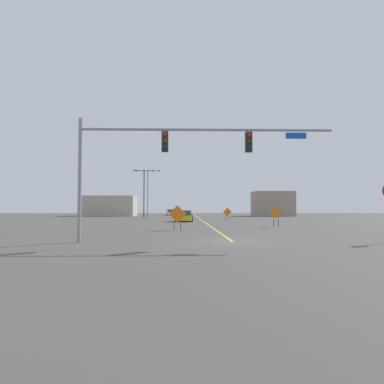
# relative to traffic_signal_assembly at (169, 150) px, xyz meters

# --- Properties ---
(ground) EXTENTS (182.67, 182.67, 0.00)m
(ground) POSITION_rel_traffic_signal_assembly_xyz_m (3.33, 0.01, -4.79)
(ground) COLOR #4C4947
(road_centre_stripe) EXTENTS (0.16, 101.48, 0.01)m
(road_centre_stripe) POSITION_rel_traffic_signal_assembly_xyz_m (3.33, 50.76, -4.78)
(road_centre_stripe) COLOR yellow
(road_centre_stripe) RESTS_ON ground
(traffic_signal_assembly) EXTENTS (13.25, 0.44, 6.41)m
(traffic_signal_assembly) POSITION_rel_traffic_signal_assembly_xyz_m (0.00, 0.00, 0.00)
(traffic_signal_assembly) COLOR gray
(traffic_signal_assembly) RESTS_ON ground
(street_lamp_mid_right) EXTENTS (3.62, 0.24, 8.22)m
(street_lamp_mid_right) POSITION_rel_traffic_signal_assembly_xyz_m (-5.95, 42.10, 0.08)
(street_lamp_mid_right) COLOR black
(street_lamp_mid_right) RESTS_ON ground
(street_lamp_near_left) EXTENTS (4.28, 0.24, 8.27)m
(street_lamp_near_left) POSITION_rel_traffic_signal_assembly_xyz_m (-5.40, 42.94, 0.16)
(street_lamp_near_left) COLOR gray
(street_lamp_near_left) RESTS_ON ground
(construction_sign_median_near) EXTENTS (1.35, 0.27, 1.96)m
(construction_sign_median_near) POSITION_rel_traffic_signal_assembly_xyz_m (0.31, 9.45, -3.58)
(construction_sign_median_near) COLOR orange
(construction_sign_median_near) RESTS_ON ground
(construction_sign_right_shoulder) EXTENTS (1.15, 0.22, 1.73)m
(construction_sign_right_shoulder) POSITION_rel_traffic_signal_assembly_xyz_m (6.63, 28.49, -3.72)
(construction_sign_right_shoulder) COLOR orange
(construction_sign_right_shoulder) RESTS_ON ground
(construction_sign_left_shoulder) EXTENTS (1.09, 0.08, 1.87)m
(construction_sign_left_shoulder) POSITION_rel_traffic_signal_assembly_xyz_m (9.29, 13.96, -3.59)
(construction_sign_left_shoulder) COLOR orange
(construction_sign_left_shoulder) RESTS_ON ground
(car_white_far) EXTENTS (2.03, 4.22, 1.33)m
(car_white_far) POSITION_rel_traffic_signal_assembly_xyz_m (-1.97, 60.56, -4.18)
(car_white_far) COLOR white
(car_white_far) RESTS_ON ground
(car_blue_near) EXTENTS (2.22, 3.97, 1.29)m
(car_blue_near) POSITION_rel_traffic_signal_assembly_xyz_m (1.13, 39.34, -4.17)
(car_blue_near) COLOR #1E389E
(car_blue_near) RESTS_ON ground
(car_yellow_mid) EXTENTS (2.25, 3.87, 1.37)m
(car_yellow_mid) POSITION_rel_traffic_signal_assembly_xyz_m (0.82, 26.01, -4.13)
(car_yellow_mid) COLOR gold
(car_yellow_mid) RESTS_ON ground
(roadside_building_west) EXTENTS (10.49, 7.33, 4.11)m
(roadside_building_west) POSITION_rel_traffic_signal_assembly_xyz_m (-14.40, 55.02, -2.73)
(roadside_building_west) COLOR #B2A893
(roadside_building_west) RESTS_ON ground
(roadside_building_east) EXTENTS (7.89, 6.10, 5.02)m
(roadside_building_east) POSITION_rel_traffic_signal_assembly_xyz_m (19.13, 53.75, -2.28)
(roadside_building_east) COLOR gray
(roadside_building_east) RESTS_ON ground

